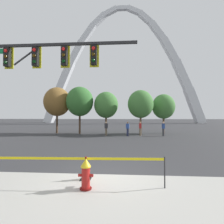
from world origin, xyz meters
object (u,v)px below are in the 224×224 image
Objects in this scene: traffic_cone_by_hydrant at (86,169)px; pedestrian_walking_left at (128,129)px; traffic_signal_gantry at (27,70)px; pedestrian_near_trees at (140,129)px; pedestrian_standing_center at (106,128)px; pedestrian_walking_right at (163,129)px; fire_hydrant at (86,174)px; monument_arch at (122,70)px.

pedestrian_walking_left is at bearing 82.75° from traffic_cone_by_hydrant.
traffic_cone_by_hydrant is at bearing -29.75° from traffic_signal_gantry.
pedestrian_walking_left is (4.98, 11.61, -3.59)m from traffic_signal_gantry.
pedestrian_walking_left and pedestrian_near_trees have the same top height.
pedestrian_standing_center is 6.36m from pedestrian_walking_right.
traffic_cone_by_hydrant is 0.09× the size of traffic_signal_gantry.
pedestrian_standing_center is (2.57, 11.79, -3.59)m from traffic_signal_gantry.
pedestrian_near_trees reaches higher than fire_hydrant.
monument_arch is 39.56m from pedestrian_walking_left.
fire_hydrant is 14.48m from pedestrian_standing_center.
pedestrian_near_trees is (3.14, 13.80, 0.46)m from traffic_cone_by_hydrant.
pedestrian_near_trees is (1.42, 0.32, 0.00)m from pedestrian_walking_left.
traffic_cone_by_hydrant is (-0.18, 0.79, -0.11)m from fire_hydrant.
pedestrian_walking_right is at bearing 2.20° from pedestrian_walking_left.
pedestrian_standing_center is at bearing 175.68° from pedestrian_walking_left.
monument_arch is 31.98× the size of pedestrian_standing_center.
traffic_signal_gantry is at bearing -113.23° from pedestrian_walking_left.
pedestrian_walking_left is (1.71, 13.48, 0.46)m from traffic_cone_by_hydrant.
monument_arch reaches higher than traffic_cone_by_hydrant.
pedestrian_walking_left is 3.95m from pedestrian_walking_right.
monument_arch is at bearing 97.88° from pedestrian_walking_right.
traffic_signal_gantry is 49.51m from monument_arch.
traffic_signal_gantry is 4.92× the size of pedestrian_walking_left.
traffic_cone_by_hydrant is at bearing 103.05° from fire_hydrant.
pedestrian_standing_center is at bearing -92.19° from monument_arch.
pedestrian_walking_left is at bearing 66.77° from traffic_signal_gantry.
traffic_signal_gantry reaches higher than pedestrian_walking_left.
traffic_cone_by_hydrant is 14.16m from pedestrian_near_trees.
pedestrian_standing_center is 1.00× the size of pedestrian_walking_right.
fire_hydrant is 5.87m from traffic_signal_gantry.
traffic_signal_gantry is at bearing -118.23° from pedestrian_near_trees.
pedestrian_standing_center reaches higher than fire_hydrant.
traffic_cone_by_hydrant is 5.53m from traffic_signal_gantry.
pedestrian_walking_left is 2.42m from pedestrian_standing_center.
pedestrian_near_trees is at bearing 78.56° from fire_hydrant.
pedestrian_walking_right is at bearing 52.81° from traffic_signal_gantry.
fire_hydrant is 53.01m from monument_arch.
pedestrian_walking_right is at bearing -82.12° from monument_arch.
pedestrian_standing_center is 3.84m from pedestrian_near_trees.
pedestrian_standing_center is (-1.37, -35.96, -16.03)m from monument_arch.
monument_arch is at bearing 93.93° from pedestrian_near_trees.
traffic_signal_gantry is 12.59m from pedestrian_standing_center.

